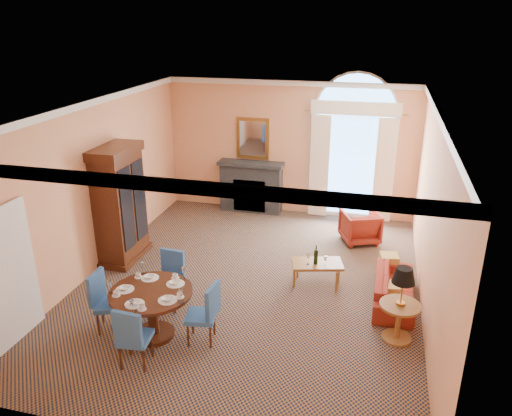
% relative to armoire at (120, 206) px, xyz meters
% --- Properties ---
extents(ground, '(7.50, 7.50, 0.00)m').
position_rel_armoire_xyz_m(ground, '(2.72, -0.40, -1.11)').
color(ground, '#142140').
rests_on(ground, ground).
extents(room_envelope, '(6.04, 7.52, 3.45)m').
position_rel_armoire_xyz_m(room_envelope, '(2.69, 0.27, 1.40)').
color(room_envelope, '#FAAA77').
rests_on(room_envelope, ground).
extents(armoire, '(0.66, 1.18, 2.31)m').
position_rel_armoire_xyz_m(armoire, '(0.00, 0.00, 0.00)').
color(armoire, '#38190C').
rests_on(armoire, ground).
extents(dining_table, '(1.24, 1.24, 0.98)m').
position_rel_armoire_xyz_m(dining_table, '(1.71, -2.28, -0.53)').
color(dining_table, '#38190C').
rests_on(dining_table, ground).
extents(dining_chair_north, '(0.48, 0.49, 0.96)m').
position_rel_armoire_xyz_m(dining_chair_north, '(1.63, -1.34, -0.57)').
color(dining_chair_north, '#295AA1').
rests_on(dining_chair_north, ground).
extents(dining_chair_south, '(0.47, 0.48, 0.96)m').
position_rel_armoire_xyz_m(dining_chair_south, '(1.77, -3.04, -0.57)').
color(dining_chair_south, '#295AA1').
rests_on(dining_chair_south, ground).
extents(dining_chair_east, '(0.49, 0.49, 0.96)m').
position_rel_armoire_xyz_m(dining_chair_east, '(2.56, -2.21, -0.57)').
color(dining_chair_east, '#295AA1').
rests_on(dining_chair_east, ground).
extents(dining_chair_west, '(0.54, 0.54, 0.96)m').
position_rel_armoire_xyz_m(dining_chair_west, '(0.90, -2.27, -0.57)').
color(dining_chair_west, '#295AA1').
rests_on(dining_chair_west, ground).
extents(sofa, '(0.67, 1.68, 0.49)m').
position_rel_armoire_xyz_m(sofa, '(5.27, -0.36, -0.87)').
color(sofa, maroon).
rests_on(sofa, ground).
extents(armchair, '(0.98, 0.99, 0.69)m').
position_rel_armoire_xyz_m(armchair, '(4.55, 1.96, -0.77)').
color(armchair, maroon).
rests_on(armchair, ground).
extents(coffee_table, '(1.00, 0.72, 0.81)m').
position_rel_armoire_xyz_m(coffee_table, '(3.91, -0.15, -0.69)').
color(coffee_table, '#9C632E').
rests_on(coffee_table, ground).
extents(side_table, '(0.61, 0.61, 1.19)m').
position_rel_armoire_xyz_m(side_table, '(5.32, -1.45, -0.37)').
color(side_table, '#9C632E').
rests_on(side_table, ground).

